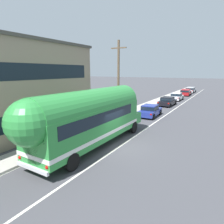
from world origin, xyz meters
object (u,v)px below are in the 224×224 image
(painted_bus, at_px, (88,117))
(car_second, at_px, (167,101))
(utility_pole, at_px, (118,80))
(car_third, at_px, (176,96))
(car_fourth, at_px, (186,92))
(car_fifth, at_px, (191,90))
(car_lead, at_px, (150,110))

(painted_bus, bearing_deg, car_second, 90.09)
(utility_pole, relative_size, car_third, 1.98)
(utility_pole, relative_size, car_fourth, 1.75)
(utility_pole, distance_m, car_fifth, 34.01)
(car_fourth, bearing_deg, car_third, -90.51)
(painted_bus, xyz_separation_m, car_second, (-0.03, 20.27, -1.57))
(utility_pole, relative_size, car_lead, 1.98)
(car_lead, relative_size, car_fourth, 0.88)
(car_lead, height_order, car_second, same)
(painted_bus, xyz_separation_m, car_third, (-0.17, 26.94, -1.57))
(utility_pole, distance_m, painted_bus, 8.83)
(car_lead, distance_m, car_third, 15.18)
(car_second, xyz_separation_m, car_third, (-0.14, 6.67, -0.01))
(car_third, relative_size, car_fifth, 0.89)
(painted_bus, bearing_deg, car_third, 90.36)
(utility_pole, xyz_separation_m, car_fourth, (2.14, 27.10, -3.63))
(car_lead, distance_m, car_second, 8.51)
(utility_pole, distance_m, car_fourth, 27.43)
(painted_bus, xyz_separation_m, car_fifth, (-0.14, 42.02, -1.51))
(car_lead, bearing_deg, car_second, 91.60)
(car_lead, xyz_separation_m, car_fifth, (-0.35, 30.26, 0.07))
(painted_bus, relative_size, car_fifth, 2.57)
(utility_pole, height_order, painted_bus, utility_pole)
(car_lead, bearing_deg, car_fifth, 90.66)
(car_third, height_order, car_fifth, same)
(utility_pole, xyz_separation_m, car_fifth, (2.09, 33.75, -3.63))
(painted_bus, height_order, car_third, painted_bus)
(utility_pole, bearing_deg, painted_bus, -74.88)
(utility_pole, xyz_separation_m, painted_bus, (2.24, -8.27, -2.12))
(car_second, distance_m, car_third, 6.67)
(car_third, height_order, car_fourth, same)
(utility_pole, xyz_separation_m, car_lead, (2.44, 3.50, -3.70))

